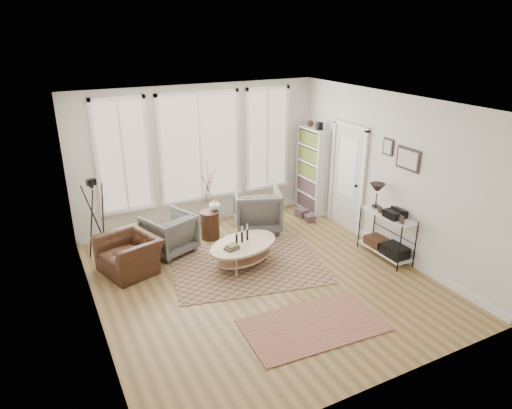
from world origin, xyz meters
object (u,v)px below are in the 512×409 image
bookcase (312,170)px  side_table (209,203)px  armchair_left (169,233)px  accent_chair (129,254)px  coffee_table (243,248)px  armchair_right (257,209)px  low_shelf (386,231)px

bookcase → side_table: 2.63m
armchair_left → accent_chair: size_ratio=0.84×
accent_chair → coffee_table: bearing=51.0°
accent_chair → armchair_right: bearing=83.9°
coffee_table → side_table: bearing=94.5°
armchair_left → side_table: (0.89, 0.21, 0.38)m
armchair_left → armchair_right: bearing=163.6°
armchair_left → bookcase: bearing=167.3°
low_shelf → coffee_table: (-2.44, 0.88, -0.18)m
armchair_right → coffee_table: bearing=74.1°
bookcase → side_table: size_ratio=1.32×
armchair_right → accent_chair: (-2.74, -0.56, -0.12)m
bookcase → low_shelf: size_ratio=1.58×
accent_chair → low_shelf: bearing=51.9°
low_shelf → side_table: side_table is taller
side_table → accent_chair: side_table is taller
armchair_right → side_table: side_table is taller
bookcase → armchair_left: bearing=-171.1°
bookcase → armchair_left: 3.58m
coffee_table → armchair_left: 1.48m
armchair_left → armchair_right: (1.92, 0.17, 0.06)m
bookcase → armchair_right: size_ratio=2.16×
coffee_table → armchair_left: size_ratio=1.89×
side_table → low_shelf: bearing=-40.6°
accent_chair → side_table: bearing=91.6°
armchair_right → accent_chair: 2.80m
low_shelf → side_table: size_ratio=0.84×
bookcase → coffee_table: size_ratio=1.33×
armchair_right → accent_chair: armchair_right is taller
bookcase → low_shelf: (-0.06, -2.52, -0.44)m
side_table → bookcase: bearing=7.4°
armchair_right → bookcase: bearing=-146.3°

